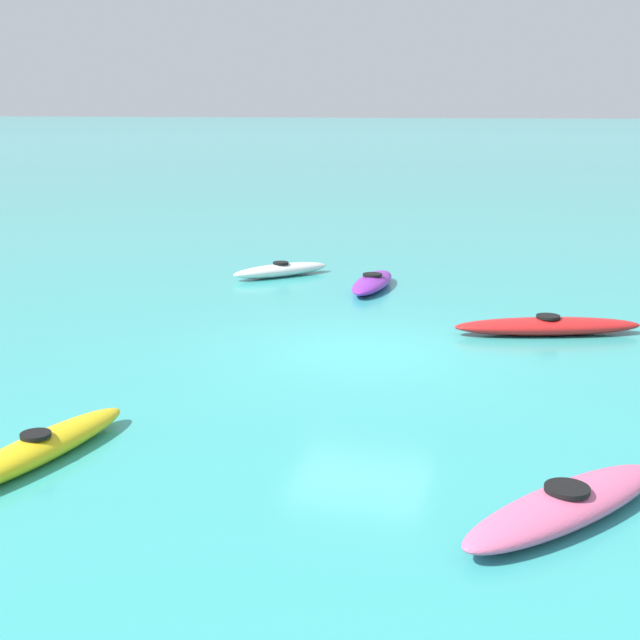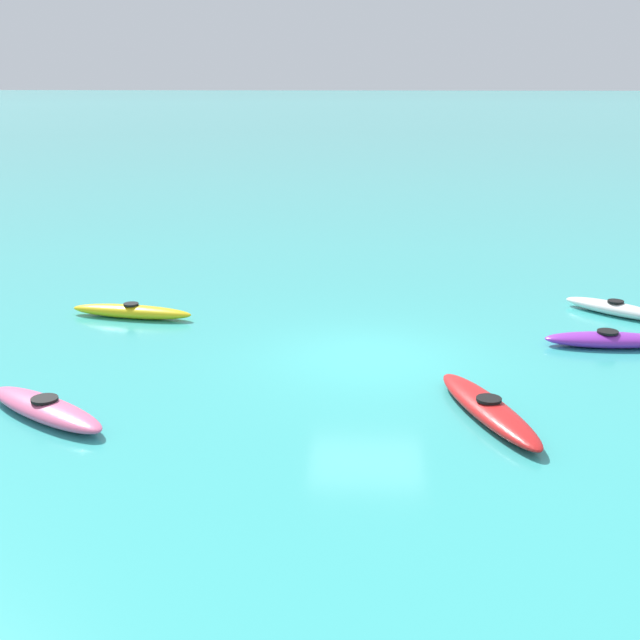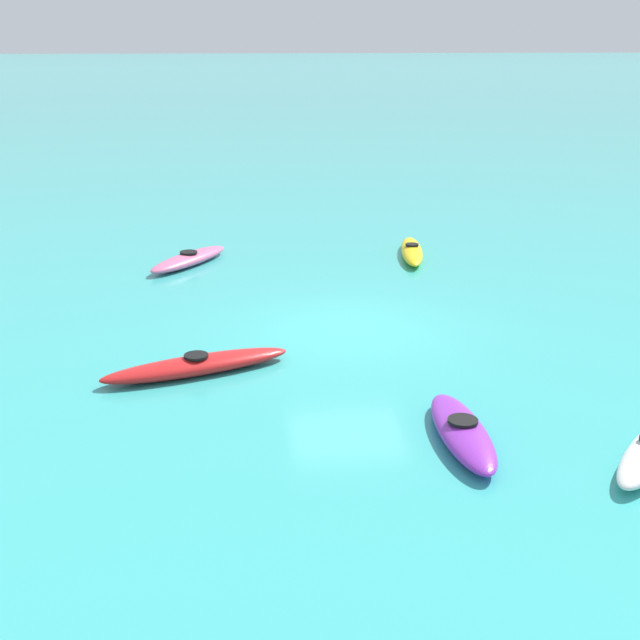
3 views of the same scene
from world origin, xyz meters
TOP-DOWN VIEW (x-y plane):
  - ground_plane at (0.00, 0.00)m, footprint 600.00×600.00m
  - kayak_yellow at (5.84, -2.62)m, footprint 3.17×1.06m
  - kayak_pink at (5.64, 3.53)m, footprint 2.93×2.37m
  - kayak_red at (-2.10, 3.09)m, footprint 1.80×3.56m
  - kayak_purple at (-5.25, -1.00)m, footprint 2.71×0.73m

SIDE VIEW (x-z plane):
  - ground_plane at x=0.00m, z-range 0.00..0.00m
  - kayak_yellow at x=5.84m, z-range -0.02..0.35m
  - kayak_red at x=-2.10m, z-range -0.02..0.35m
  - kayak_pink at x=5.64m, z-range -0.02..0.35m
  - kayak_purple at x=-5.25m, z-range -0.02..0.35m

